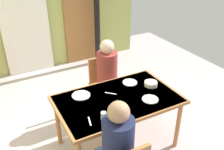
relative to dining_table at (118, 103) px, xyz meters
name	(u,v)px	position (x,y,z in m)	size (l,w,h in m)	color
ground_plane	(93,140)	(-0.26, 0.23, -0.67)	(6.67, 6.67, 0.00)	#BDB1B6
wall_back	(35,1)	(-0.26, 2.79, 0.72)	(4.30, 0.10, 2.77)	tan
door_wooden	(82,16)	(0.66, 2.71, 0.33)	(0.80, 0.05, 2.00)	#996031
curtain_panel	(24,16)	(-0.52, 2.69, 0.50)	(0.90, 0.03, 2.33)	white
dining_table	(118,103)	(0.00, 0.00, 0.00)	(1.47, 0.91, 0.74)	#A8693A
chair_far_diner	(104,82)	(0.21, 0.81, -0.17)	(0.40, 0.40, 0.87)	#A8693A
person_near_diner	(117,141)	(-0.38, -0.67, 0.11)	(0.30, 0.37, 0.77)	#1D2D3F
person_far_diner	(108,69)	(0.21, 0.67, 0.11)	(0.30, 0.37, 0.77)	maroon
water_bottle_green_near	(118,112)	(-0.22, -0.38, 0.20)	(0.08, 0.08, 0.28)	#1C844B
serving_bowl_center	(151,84)	(0.53, 0.06, 0.10)	(0.17, 0.17, 0.06)	beige
dinner_plate_near_left	(130,82)	(0.32, 0.25, 0.07)	(0.19, 0.19, 0.01)	white
dinner_plate_near_right	(150,99)	(0.33, -0.21, 0.07)	(0.20, 0.20, 0.01)	white
dinner_plate_far_center	(81,95)	(-0.37, 0.26, 0.07)	(0.22, 0.22, 0.01)	silver
drinking_glass_by_near_diner	(117,108)	(-0.14, -0.22, 0.12)	(0.06, 0.06, 0.11)	silver
drinking_glass_by_far_diner	(104,116)	(-0.33, -0.29, 0.12)	(0.06, 0.06, 0.10)	silver
cutlery_knife_near	(90,121)	(-0.47, -0.24, 0.07)	(0.15, 0.02, 0.00)	silver
cutlery_fork_near	(111,93)	(-0.02, 0.14, 0.07)	(0.15, 0.02, 0.00)	silver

